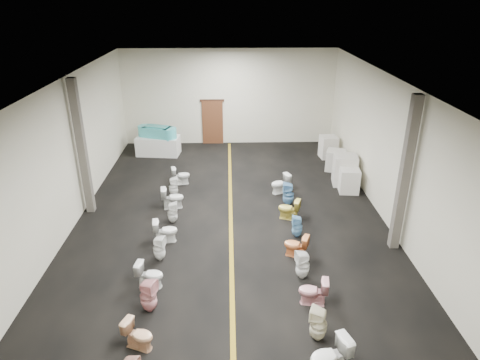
% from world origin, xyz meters
% --- Properties ---
extents(floor, '(16.00, 16.00, 0.00)m').
position_xyz_m(floor, '(0.00, 0.00, 0.00)').
color(floor, black).
rests_on(floor, ground).
extents(ceiling, '(16.00, 16.00, 0.00)m').
position_xyz_m(ceiling, '(0.00, 0.00, 4.50)').
color(ceiling, black).
rests_on(ceiling, ground).
extents(wall_back, '(10.00, 0.00, 10.00)m').
position_xyz_m(wall_back, '(0.00, 8.00, 2.25)').
color(wall_back, beige).
rests_on(wall_back, ground).
extents(wall_left, '(0.00, 16.00, 16.00)m').
position_xyz_m(wall_left, '(-5.00, 0.00, 2.25)').
color(wall_left, beige).
rests_on(wall_left, ground).
extents(wall_right, '(0.00, 16.00, 16.00)m').
position_xyz_m(wall_right, '(5.00, 0.00, 2.25)').
color(wall_right, beige).
rests_on(wall_right, ground).
extents(aisle_stripe, '(0.12, 15.60, 0.01)m').
position_xyz_m(aisle_stripe, '(0.00, 0.00, 0.00)').
color(aisle_stripe, olive).
rests_on(aisle_stripe, floor).
extents(back_door, '(1.00, 0.10, 2.10)m').
position_xyz_m(back_door, '(-0.80, 7.94, 1.05)').
color(back_door, '#562D19').
rests_on(back_door, floor).
extents(door_frame, '(1.15, 0.08, 0.10)m').
position_xyz_m(door_frame, '(-0.80, 7.95, 2.12)').
color(door_frame, '#331C11').
rests_on(door_frame, back_door).
extents(column_left, '(0.25, 0.25, 4.50)m').
position_xyz_m(column_left, '(-4.75, 1.00, 2.25)').
color(column_left, '#59544C').
rests_on(column_left, floor).
extents(column_right, '(0.25, 0.25, 4.50)m').
position_xyz_m(column_right, '(4.75, -1.50, 2.25)').
color(column_right, '#59544C').
rests_on(column_right, floor).
extents(display_table, '(1.98, 1.14, 0.84)m').
position_xyz_m(display_table, '(-3.24, 6.44, 0.42)').
color(display_table, white).
rests_on(display_table, floor).
extents(bathtub, '(1.78, 1.08, 0.55)m').
position_xyz_m(bathtub, '(-3.24, 6.44, 1.07)').
color(bathtub, '#43BBC1').
rests_on(bathtub, display_table).
extents(appliance_crate_a, '(0.77, 0.77, 0.90)m').
position_xyz_m(appliance_crate_a, '(4.40, 2.25, 0.45)').
color(appliance_crate_a, silver).
rests_on(appliance_crate_a, floor).
extents(appliance_crate_b, '(0.96, 0.96, 1.17)m').
position_xyz_m(appliance_crate_b, '(4.40, 2.95, 0.58)').
color(appliance_crate_b, silver).
rests_on(appliance_crate_b, floor).
extents(appliance_crate_c, '(0.96, 0.96, 0.85)m').
position_xyz_m(appliance_crate_c, '(4.40, 4.37, 0.42)').
color(appliance_crate_c, silver).
rests_on(appliance_crate_c, floor).
extents(appliance_crate_d, '(0.76, 0.76, 0.99)m').
position_xyz_m(appliance_crate_d, '(4.40, 5.83, 0.49)').
color(appliance_crate_d, silver).
rests_on(appliance_crate_d, floor).
extents(toilet_left_2, '(0.74, 0.58, 0.66)m').
position_xyz_m(toilet_left_2, '(-1.96, -5.20, 0.33)').
color(toilet_left_2, '#EBB286').
rests_on(toilet_left_2, floor).
extents(toilet_left_3, '(0.50, 0.50, 0.85)m').
position_xyz_m(toilet_left_3, '(-1.94, -4.06, 0.43)').
color(toilet_left_3, pink).
rests_on(toilet_left_3, floor).
extents(toilet_left_4, '(0.73, 0.49, 0.69)m').
position_xyz_m(toilet_left_4, '(-2.06, -3.16, 0.35)').
color(toilet_left_4, white).
rests_on(toilet_left_4, floor).
extents(toilet_left_5, '(0.40, 0.40, 0.73)m').
position_xyz_m(toilet_left_5, '(-2.00, -1.98, 0.37)').
color(toilet_left_5, white).
rests_on(toilet_left_5, floor).
extents(toilet_left_6, '(0.75, 0.49, 0.72)m').
position_xyz_m(toilet_left_6, '(-1.95, -1.04, 0.36)').
color(toilet_left_6, white).
rests_on(toilet_left_6, floor).
extents(toilet_left_7, '(0.35, 0.35, 0.70)m').
position_xyz_m(toilet_left_7, '(-1.88, 0.11, 0.35)').
color(toilet_left_7, white).
rests_on(toilet_left_7, floor).
extents(toilet_left_8, '(0.80, 0.53, 0.76)m').
position_xyz_m(toilet_left_8, '(-1.99, 1.13, 0.38)').
color(toilet_left_8, silver).
rests_on(toilet_left_8, floor).
extents(toilet_left_9, '(0.39, 0.39, 0.72)m').
position_xyz_m(toilet_left_9, '(-2.07, 2.08, 0.36)').
color(toilet_left_9, white).
rests_on(toilet_left_9, floor).
extents(toilet_left_10, '(0.75, 0.53, 0.70)m').
position_xyz_m(toilet_left_10, '(-1.90, 3.12, 0.35)').
color(toilet_left_10, white).
rests_on(toilet_left_10, floor).
extents(toilet_right_1, '(0.91, 0.70, 0.83)m').
position_xyz_m(toilet_right_1, '(1.86, -5.97, 0.41)').
color(toilet_right_1, white).
rests_on(toilet_right_1, floor).
extents(toilet_right_2, '(0.49, 0.48, 0.81)m').
position_xyz_m(toilet_right_2, '(1.82, -5.07, 0.41)').
color(toilet_right_2, '#EDE5C3').
rests_on(toilet_right_2, floor).
extents(toilet_right_3, '(0.75, 0.51, 0.71)m').
position_xyz_m(toilet_right_3, '(1.92, -3.94, 0.35)').
color(toilet_right_3, pink).
rests_on(toilet_right_3, floor).
extents(toilet_right_4, '(0.43, 0.42, 0.79)m').
position_xyz_m(toilet_right_4, '(1.84, -2.91, 0.40)').
color(toilet_right_4, white).
rests_on(toilet_right_4, floor).
extents(toilet_right_5, '(0.78, 0.62, 0.70)m').
position_xyz_m(toilet_right_5, '(1.81, -1.93, 0.35)').
color(toilet_right_5, '#EB8747').
rests_on(toilet_right_5, floor).
extents(toilet_right_6, '(0.34, 0.34, 0.70)m').
position_xyz_m(toilet_right_6, '(2.00, -0.88, 0.35)').
color(toilet_right_6, '#77B2DB').
rests_on(toilet_right_6, floor).
extents(toilet_right_7, '(0.80, 0.62, 0.72)m').
position_xyz_m(toilet_right_7, '(1.90, 0.23, 0.36)').
color(toilet_right_7, gold).
rests_on(toilet_right_7, floor).
extents(toilet_right_8, '(0.42, 0.42, 0.85)m').
position_xyz_m(toilet_right_8, '(2.01, 1.22, 0.42)').
color(toilet_right_8, '#679DCC').
rests_on(toilet_right_8, floor).
extents(toilet_right_9, '(0.81, 0.64, 0.72)m').
position_xyz_m(toilet_right_9, '(1.85, 2.23, 0.36)').
color(toilet_right_9, white).
rests_on(toilet_right_9, floor).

